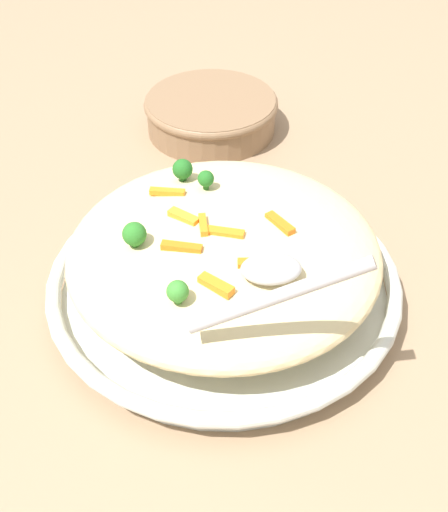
{
  "coord_description": "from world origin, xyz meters",
  "views": [
    {
      "loc": [
        -0.04,
        -0.52,
        0.52
      ],
      "look_at": [
        0.0,
        0.0,
        0.06
      ],
      "focal_mm": 47.49,
      "sensor_mm": 36.0,
      "label": 1
    }
  ],
  "objects": [
    {
      "name": "broccoli_floret_3",
      "position": [
        -0.09,
        -0.02,
        0.11
      ],
      "size": [
        0.02,
        0.02,
        0.03
      ],
      "color": "#296820",
      "rests_on": "pasta_mound"
    },
    {
      "name": "carrot_piece_2",
      "position": [
        -0.02,
        0.0,
        0.1
      ],
      "size": [
        0.01,
        0.03,
        0.01
      ],
      "primitive_type": "cube",
      "rotation": [
        0.0,
        0.0,
        4.75
      ],
      "color": "orange",
      "rests_on": "pasta_mound"
    },
    {
      "name": "pasta_mound",
      "position": [
        0.0,
        0.0,
        0.07
      ],
      "size": [
        0.32,
        0.32,
        0.07
      ],
      "primitive_type": "ellipsoid",
      "color": "beige",
      "rests_on": "serving_bowl"
    },
    {
      "name": "carrot_piece_6",
      "position": [
        -0.04,
        0.02,
        0.1
      ],
      "size": [
        0.03,
        0.03,
        0.01
      ],
      "primitive_type": "cube",
      "rotation": [
        0.0,
        0.0,
        5.59
      ],
      "color": "orange",
      "rests_on": "pasta_mound"
    },
    {
      "name": "companion_bowl",
      "position": [
        0.01,
        0.35,
        0.03
      ],
      "size": [
        0.19,
        0.19,
        0.05
      ],
      "color": "#8C6B4C",
      "rests_on": "ground_plane"
    },
    {
      "name": "ground_plane",
      "position": [
        0.0,
        0.0,
        0.0
      ],
      "size": [
        2.4,
        2.4,
        0.0
      ],
      "primitive_type": "plane",
      "color": "#9E7F60"
    },
    {
      "name": "carrot_piece_0",
      "position": [
        -0.01,
        -0.08,
        0.1
      ],
      "size": [
        0.03,
        0.03,
        0.01
      ],
      "primitive_type": "cube",
      "rotation": [
        0.0,
        0.0,
        5.55
      ],
      "color": "orange",
      "rests_on": "pasta_mound"
    },
    {
      "name": "serving_bowl",
      "position": [
        0.0,
        0.0,
        0.02
      ],
      "size": [
        0.37,
        0.37,
        0.04
      ],
      "color": "silver",
      "rests_on": "ground_plane"
    },
    {
      "name": "broccoli_floret_1",
      "position": [
        -0.05,
        -0.09,
        0.1
      ],
      "size": [
        0.02,
        0.02,
        0.02
      ],
      "color": "#377928",
      "rests_on": "pasta_mound"
    },
    {
      "name": "broccoli_floret_0",
      "position": [
        -0.01,
        0.07,
        0.11
      ],
      "size": [
        0.02,
        0.02,
        0.02
      ],
      "color": "#205B1C",
      "rests_on": "pasta_mound"
    },
    {
      "name": "carrot_piece_1",
      "position": [
        -0.06,
        0.06,
        0.1
      ],
      "size": [
        0.04,
        0.01,
        0.01
      ],
      "primitive_type": "cube",
      "rotation": [
        0.0,
        0.0,
        2.96
      ],
      "color": "orange",
      "rests_on": "pasta_mound"
    },
    {
      "name": "carrot_piece_5",
      "position": [
        0.06,
        0.0,
        0.1
      ],
      "size": [
        0.03,
        0.04,
        0.01
      ],
      "primitive_type": "cube",
      "rotation": [
        0.0,
        0.0,
        2.13
      ],
      "color": "orange",
      "rests_on": "pasta_mound"
    },
    {
      "name": "serving_spoon",
      "position": [
        0.04,
        -0.1,
        0.12
      ],
      "size": [
        0.15,
        0.1,
        0.09
      ],
      "color": "#B7B7BC",
      "rests_on": "pasta_mound"
    },
    {
      "name": "broccoli_floret_2",
      "position": [
        -0.04,
        0.09,
        0.11
      ],
      "size": [
        0.02,
        0.02,
        0.03
      ],
      "color": "#205B1C",
      "rests_on": "pasta_mound"
    },
    {
      "name": "carrot_piece_7",
      "position": [
        -0.04,
        -0.03,
        0.1
      ],
      "size": [
        0.04,
        0.02,
        0.01
      ],
      "primitive_type": "cube",
      "rotation": [
        0.0,
        0.0,
        6.03
      ],
      "color": "orange",
      "rests_on": "pasta_mound"
    },
    {
      "name": "carrot_piece_3",
      "position": [
        0.02,
        -0.06,
        0.1
      ],
      "size": [
        0.03,
        0.01,
        0.01
      ],
      "primitive_type": "cube",
      "rotation": [
        0.0,
        0.0,
        3.08
      ],
      "color": "orange",
      "rests_on": "pasta_mound"
    },
    {
      "name": "carrot_piece_4",
      "position": [
        -0.0,
        -0.01,
        0.1
      ],
      "size": [
        0.04,
        0.02,
        0.01
      ],
      "primitive_type": "cube",
      "rotation": [
        0.0,
        0.0,
        6.0
      ],
      "color": "orange",
      "rests_on": "pasta_mound"
    }
  ]
}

